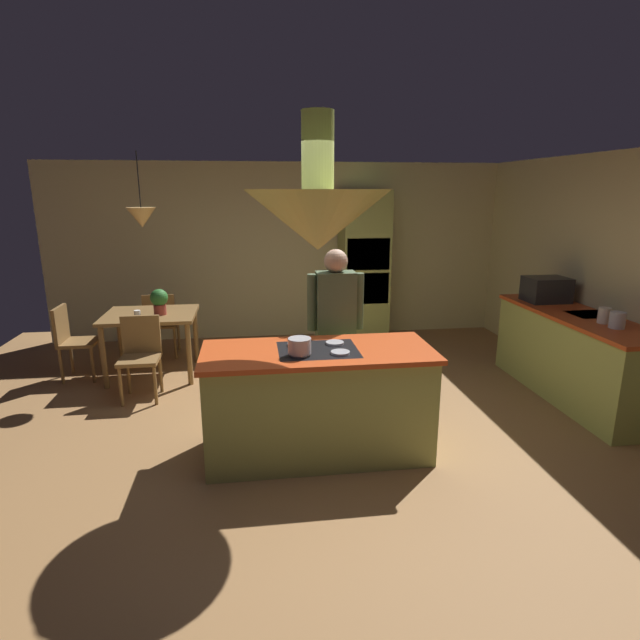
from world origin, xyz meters
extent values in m
plane|color=#9E7042|center=(0.00, 0.00, 0.00)|extent=(8.16, 8.16, 0.00)
cube|color=beige|center=(0.00, 3.45, 1.27)|extent=(6.80, 0.10, 2.55)
cube|color=beige|center=(3.25, 0.40, 1.27)|extent=(0.10, 7.20, 2.55)
cube|color=#A8B259|center=(0.00, -0.20, 0.44)|extent=(1.81, 0.75, 0.87)
cube|color=#D14C1E|center=(0.00, -0.20, 0.89)|extent=(1.87, 0.81, 0.04)
cube|color=black|center=(0.00, -0.20, 0.91)|extent=(0.64, 0.52, 0.01)
cylinder|color=#B2B2B7|center=(-0.16, -0.33, 0.92)|extent=(0.15, 0.15, 0.02)
cylinder|color=#B2B2B7|center=(0.16, -0.33, 0.92)|extent=(0.15, 0.15, 0.02)
cylinder|color=#B2B2B7|center=(-0.16, -0.07, 0.92)|extent=(0.15, 0.15, 0.02)
cylinder|color=#B2B2B7|center=(0.16, -0.07, 0.92)|extent=(0.15, 0.15, 0.02)
cube|color=#A8B259|center=(2.84, 0.60, 0.44)|extent=(0.62, 2.13, 0.87)
cube|color=#D14C1E|center=(2.84, 0.60, 0.89)|extent=(0.66, 2.17, 0.04)
cube|color=#B2B2B7|center=(3.00, 0.60, 0.83)|extent=(0.48, 0.36, 0.16)
cube|color=#A8B259|center=(1.10, 3.05, 1.08)|extent=(0.66, 0.62, 2.16)
cube|color=black|center=(1.10, 2.76, 1.30)|extent=(0.60, 0.04, 0.44)
cube|color=black|center=(1.10, 2.76, 0.82)|extent=(0.60, 0.04, 0.44)
cube|color=brown|center=(-1.70, 1.90, 0.74)|extent=(1.04, 0.87, 0.04)
cylinder|color=brown|center=(-2.16, 1.52, 0.36)|extent=(0.06, 0.06, 0.72)
cylinder|color=brown|center=(-1.24, 1.52, 0.36)|extent=(0.06, 0.06, 0.72)
cylinder|color=brown|center=(-2.16, 2.28, 0.36)|extent=(0.06, 0.06, 0.72)
cylinder|color=brown|center=(-1.24, 2.28, 0.36)|extent=(0.06, 0.06, 0.72)
cylinder|color=tan|center=(0.17, 0.47, 0.40)|extent=(0.14, 0.14, 0.81)
cylinder|color=tan|center=(0.35, 0.47, 0.40)|extent=(0.14, 0.14, 0.81)
cube|color=#4C6042|center=(0.26, 0.47, 1.12)|extent=(0.36, 0.22, 0.62)
cylinder|color=#4C6042|center=(0.04, 0.47, 1.15)|extent=(0.09, 0.09, 0.53)
cylinder|color=#4C6042|center=(0.48, 0.47, 1.15)|extent=(0.09, 0.09, 0.53)
sphere|color=tan|center=(0.26, 0.47, 1.53)|extent=(0.22, 0.22, 0.22)
cone|color=#A8B259|center=(0.00, -0.20, 1.94)|extent=(1.10, 1.10, 0.45)
cylinder|color=#A8B259|center=(0.00, -0.20, 2.44)|extent=(0.24, 0.24, 0.55)
cone|color=#E0B266|center=(-1.70, 1.90, 1.86)|extent=(0.32, 0.32, 0.22)
cylinder|color=black|center=(-1.70, 1.90, 2.27)|extent=(0.01, 0.01, 0.60)
cube|color=brown|center=(-1.70, 1.16, 0.44)|extent=(0.40, 0.40, 0.04)
cube|color=brown|center=(-1.70, 1.34, 0.66)|extent=(0.40, 0.04, 0.42)
cylinder|color=brown|center=(-1.87, 0.99, 0.21)|extent=(0.04, 0.04, 0.43)
cylinder|color=brown|center=(-1.53, 0.99, 0.21)|extent=(0.04, 0.04, 0.43)
cylinder|color=brown|center=(-1.87, 1.33, 0.21)|extent=(0.04, 0.04, 0.43)
cylinder|color=brown|center=(-1.53, 1.33, 0.21)|extent=(0.04, 0.04, 0.43)
cube|color=brown|center=(-1.70, 2.64, 0.44)|extent=(0.40, 0.40, 0.04)
cube|color=brown|center=(-1.70, 2.46, 0.66)|extent=(0.40, 0.04, 0.42)
cylinder|color=brown|center=(-1.53, 2.81, 0.21)|extent=(0.04, 0.04, 0.43)
cylinder|color=brown|center=(-1.87, 2.81, 0.21)|extent=(0.04, 0.04, 0.43)
cylinder|color=brown|center=(-1.53, 2.47, 0.21)|extent=(0.04, 0.04, 0.43)
cylinder|color=brown|center=(-1.87, 2.47, 0.21)|extent=(0.04, 0.04, 0.43)
cube|color=brown|center=(-2.52, 1.90, 0.44)|extent=(0.40, 0.40, 0.04)
cube|color=brown|center=(-2.70, 1.90, 0.66)|extent=(0.04, 0.40, 0.42)
cylinder|color=brown|center=(-2.35, 1.73, 0.21)|extent=(0.04, 0.04, 0.43)
cylinder|color=brown|center=(-2.35, 2.07, 0.21)|extent=(0.04, 0.04, 0.43)
cylinder|color=brown|center=(-2.69, 1.73, 0.21)|extent=(0.04, 0.04, 0.43)
cylinder|color=brown|center=(-2.69, 2.07, 0.21)|extent=(0.04, 0.04, 0.43)
cylinder|color=#99382D|center=(-1.57, 1.82, 0.82)|extent=(0.14, 0.14, 0.12)
sphere|color=#2D722D|center=(-1.57, 1.82, 0.96)|extent=(0.20, 0.20, 0.20)
cylinder|color=white|center=(-1.80, 1.68, 0.81)|extent=(0.07, 0.07, 0.09)
cylinder|color=silver|center=(2.84, 0.07, 0.99)|extent=(0.14, 0.14, 0.15)
cylinder|color=silver|center=(2.84, 0.25, 0.99)|extent=(0.11, 0.11, 0.15)
cube|color=#232326|center=(2.84, 1.24, 1.05)|extent=(0.46, 0.36, 0.28)
cylinder|color=#B2B2B7|center=(-0.16, -0.33, 0.99)|extent=(0.18, 0.18, 0.12)
camera|label=1|loc=(-0.51, -4.02, 2.15)|focal=28.19mm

